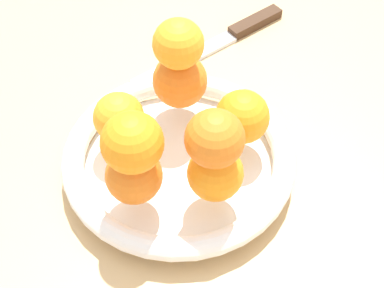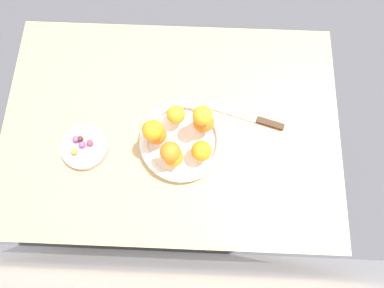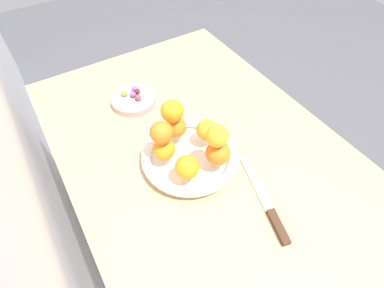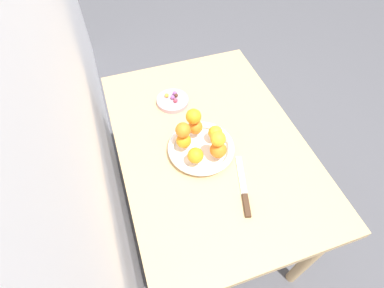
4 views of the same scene
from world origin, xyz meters
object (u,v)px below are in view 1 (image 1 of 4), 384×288
object	(u,v)px
orange_1	(119,117)
orange_2	(134,176)
orange_3	(215,173)
orange_5	(132,143)
fruit_bowl	(179,160)
orange_7	(178,44)
orange_6	(215,139)
knife	(223,40)
orange_0	(180,81)
dining_table	(128,212)
orange_4	(242,117)

from	to	relation	value
orange_1	orange_2	distance (m)	0.09
orange_3	orange_5	xyz separation A→B (m)	(0.06, -0.06, 0.06)
fruit_bowl	orange_7	bearing A→B (deg)	-143.93
orange_2	orange_6	size ratio (longest dim) A/B	1.02
fruit_bowl	knife	xyz separation A→B (m)	(-0.22, -0.09, -0.02)
orange_3	orange_6	world-z (taller)	orange_6
orange_0	orange_5	world-z (taller)	orange_5
dining_table	orange_4	world-z (taller)	orange_4
orange_3	orange_7	size ratio (longest dim) A/B	1.03
orange_1	orange_5	bearing A→B (deg)	52.44
orange_3	knife	world-z (taller)	orange_3
orange_5	orange_4	bearing A→B (deg)	164.44
orange_1	fruit_bowl	bearing A→B (deg)	107.54
dining_table	fruit_bowl	size ratio (longest dim) A/B	4.09
orange_5	orange_7	world-z (taller)	same
dining_table	orange_4	size ratio (longest dim) A/B	17.70
fruit_bowl	orange_5	bearing A→B (deg)	4.50
fruit_bowl	orange_5	xyz separation A→B (m)	(0.08, 0.01, 0.11)
orange_2	orange_6	world-z (taller)	orange_6
orange_3	orange_1	bearing A→B (deg)	-90.20
orange_0	orange_2	size ratio (longest dim) A/B	1.08
orange_7	orange_3	bearing A→B (deg)	53.32
orange_7	knife	size ratio (longest dim) A/B	0.23
orange_0	orange_5	distance (m)	0.16
fruit_bowl	orange_0	xyz separation A→B (m)	(-0.06, -0.05, 0.05)
orange_0	orange_6	distance (m)	0.15
orange_5	orange_6	world-z (taller)	orange_5
orange_0	orange_7	distance (m)	0.06
dining_table	orange_7	xyz separation A→B (m)	(-0.10, 0.01, 0.22)
fruit_bowl	orange_2	distance (m)	0.09
dining_table	orange_5	distance (m)	0.23
orange_3	knife	distance (m)	0.30
dining_table	orange_0	distance (m)	0.19
orange_0	orange_1	bearing A→B (deg)	-14.29
dining_table	orange_4	distance (m)	0.21
orange_1	orange_6	distance (m)	0.15
orange_5	orange_6	xyz separation A→B (m)	(-0.05, 0.06, -0.00)
orange_2	knife	world-z (taller)	orange_2
fruit_bowl	orange_7	world-z (taller)	orange_7
orange_0	orange_4	xyz separation A→B (m)	(0.00, 0.09, -0.00)
orange_4	knife	bearing A→B (deg)	-140.49
fruit_bowl	orange_1	size ratio (longest dim) A/B	4.59
orange_4	orange_7	size ratio (longest dim) A/B	1.07
orange_7	knife	world-z (taller)	orange_7
orange_2	orange_5	size ratio (longest dim) A/B	0.98
knife	orange_3	bearing A→B (deg)	32.31
orange_5	orange_7	bearing A→B (deg)	-160.33
orange_5	dining_table	bearing A→B (deg)	-121.21
dining_table	orange_7	world-z (taller)	orange_7
orange_5	orange_7	size ratio (longest dim) A/B	1.07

